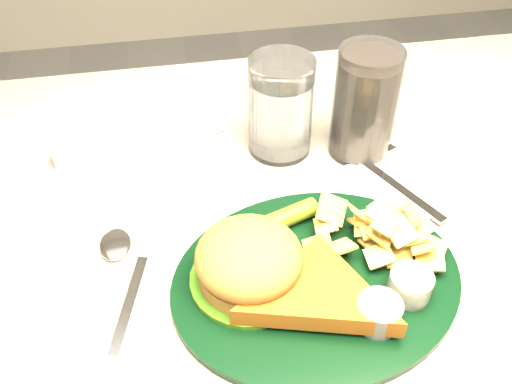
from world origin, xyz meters
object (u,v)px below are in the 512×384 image
fork_napkin (396,183)px  dinner_plate (319,261)px  water_glass (281,107)px  cola_glass (365,104)px

fork_napkin → dinner_plate: bearing=-161.7°
dinner_plate → fork_napkin: size_ratio=1.68×
water_glass → fork_napkin: bearing=-40.0°
dinner_plate → cola_glass: bearing=52.2°
water_glass → cola_glass: cola_glass is taller
cola_glass → fork_napkin: 0.11m
water_glass → cola_glass: size_ratio=0.89×
dinner_plate → fork_napkin: (0.14, 0.13, -0.03)m
dinner_plate → water_glass: bearing=78.1°
dinner_plate → cola_glass: (0.12, 0.21, 0.04)m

